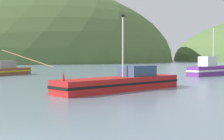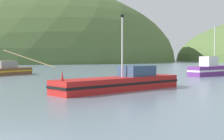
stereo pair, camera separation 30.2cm
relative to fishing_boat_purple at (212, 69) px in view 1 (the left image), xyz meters
The scene contains 3 objects.
hill_mid_left 141.55m from the fishing_boat_purple, 132.83° to the left, with size 176.20×140.96×79.68m, color #516B38.
fishing_boat_purple is the anchor object (origin of this frame).
fishing_boat_red 23.95m from the fishing_boat_purple, 111.98° to the right, with size 8.95×11.31×6.12m.
Camera 1 is at (5.55, -8.30, 2.79)m, focal length 51.50 mm.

